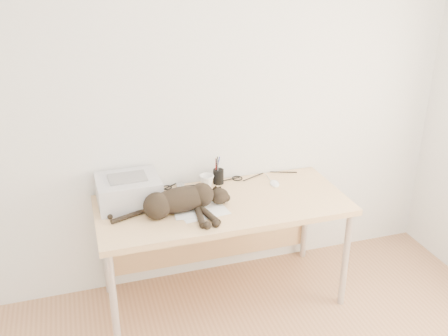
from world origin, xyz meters
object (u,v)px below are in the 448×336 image
object	(u,v)px
pen_cup	(218,176)
mouse	(275,182)
cat	(178,202)
mug	(207,181)
printer	(129,191)
desk	(219,215)

from	to	relation	value
pen_cup	mouse	distance (m)	0.39
cat	mug	size ratio (longest dim) A/B	7.74
printer	cat	bearing A→B (deg)	-38.30
printer	pen_cup	size ratio (longest dim) A/B	2.08
desk	cat	distance (m)	0.39
desk	cat	xyz separation A→B (m)	(-0.30, -0.13, 0.21)
printer	cat	distance (m)	0.35
desk	pen_cup	world-z (taller)	pen_cup
printer	desk	bearing A→B (deg)	-8.36
printer	mouse	xyz separation A→B (m)	(0.99, -0.02, -0.07)
desk	mug	distance (m)	0.24
cat	pen_cup	xyz separation A→B (m)	(0.35, 0.33, -0.02)
desk	cat	bearing A→B (deg)	-156.35
printer	mug	xyz separation A→B (m)	(0.53, 0.07, -0.04)
desk	printer	size ratio (longest dim) A/B	4.04
printer	pen_cup	bearing A→B (deg)	10.46
desk	cat	world-z (taller)	cat
mug	mouse	size ratio (longest dim) A/B	0.90
pen_cup	desk	bearing A→B (deg)	-105.39
mouse	cat	bearing A→B (deg)	-154.44
cat	mouse	distance (m)	0.75
cat	mouse	bearing A→B (deg)	9.04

